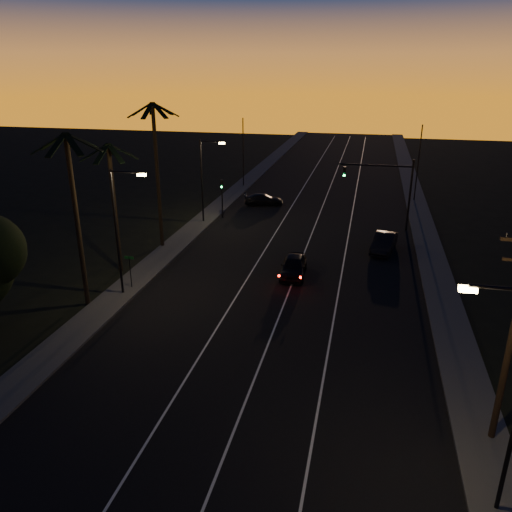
% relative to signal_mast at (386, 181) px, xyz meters
% --- Properties ---
extents(road, '(20.00, 170.00, 0.01)m').
position_rel_signal_mast_xyz_m(road, '(-7.14, -9.99, -4.78)').
color(road, black).
rests_on(road, ground).
extents(sidewalk_left, '(2.40, 170.00, 0.16)m').
position_rel_signal_mast_xyz_m(sidewalk_left, '(-18.34, -9.99, -4.70)').
color(sidewalk_left, '#393A37').
rests_on(sidewalk_left, ground).
extents(sidewalk_right, '(2.40, 170.00, 0.16)m').
position_rel_signal_mast_xyz_m(sidewalk_right, '(4.06, -9.99, -4.70)').
color(sidewalk_right, '#393A37').
rests_on(sidewalk_right, ground).
extents(lane_stripe_left, '(0.12, 160.00, 0.01)m').
position_rel_signal_mast_xyz_m(lane_stripe_left, '(-10.14, -9.99, -4.76)').
color(lane_stripe_left, silver).
rests_on(lane_stripe_left, road).
extents(lane_stripe_mid, '(0.12, 160.00, 0.01)m').
position_rel_signal_mast_xyz_m(lane_stripe_mid, '(-6.64, -9.99, -4.76)').
color(lane_stripe_mid, silver).
rests_on(lane_stripe_mid, road).
extents(lane_stripe_right, '(0.12, 160.00, 0.01)m').
position_rel_signal_mast_xyz_m(lane_stripe_right, '(-3.14, -9.99, -4.76)').
color(lane_stripe_right, silver).
rests_on(lane_stripe_right, road).
extents(palm_near, '(4.25, 4.16, 11.53)m').
position_rel_signal_mast_xyz_m(palm_near, '(-19.74, -21.99, 2.29)').
color(palm_near, black).
rests_on(palm_near, ground).
extents(palm_mid, '(4.25, 4.16, 10.03)m').
position_rel_signal_mast_xyz_m(palm_mid, '(-20.34, -15.99, 1.47)').
color(palm_mid, black).
rests_on(palm_mid, ground).
extents(palm_far, '(4.25, 4.16, 12.53)m').
position_rel_signal_mast_xyz_m(palm_far, '(-19.34, -9.99, 2.83)').
color(palm_far, black).
rests_on(palm_far, ground).
extents(streetlight_left_near, '(2.55, 0.26, 9.00)m').
position_rel_signal_mast_xyz_m(streetlight_left_near, '(-17.84, -19.99, 0.54)').
color(streetlight_left_near, black).
rests_on(streetlight_left_near, ground).
extents(streetlight_left_far, '(2.55, 0.26, 8.50)m').
position_rel_signal_mast_xyz_m(streetlight_left_far, '(-17.82, -1.99, 0.28)').
color(streetlight_left_far, black).
rests_on(streetlight_left_far, ground).
extents(street_sign, '(0.70, 0.06, 2.60)m').
position_rel_signal_mast_xyz_m(street_sign, '(-17.94, -18.99, -3.13)').
color(street_sign, black).
rests_on(street_sign, ground).
extents(signal_mast, '(7.10, 0.41, 7.00)m').
position_rel_signal_mast_xyz_m(signal_mast, '(0.00, 0.00, 0.00)').
color(signal_mast, black).
rests_on(signal_mast, ground).
extents(signal_post, '(0.28, 0.37, 4.20)m').
position_rel_signal_mast_xyz_m(signal_post, '(-16.64, -0.01, -1.89)').
color(signal_post, black).
rests_on(signal_post, ground).
extents(far_pole_left, '(0.14, 0.14, 9.00)m').
position_rel_signal_mast_xyz_m(far_pole_left, '(-18.14, 15.01, -0.28)').
color(far_pole_left, black).
rests_on(far_pole_left, ground).
extents(far_pole_right, '(0.14, 0.14, 9.00)m').
position_rel_signal_mast_xyz_m(far_pole_right, '(3.86, 12.01, -0.28)').
color(far_pole_right, black).
rests_on(far_pole_right, ground).
extents(lead_car, '(2.05, 5.17, 1.56)m').
position_rel_signal_mast_xyz_m(lead_car, '(-6.80, -13.84, -3.99)').
color(lead_car, black).
rests_on(lead_car, road).
extents(right_car, '(2.51, 5.00, 1.57)m').
position_rel_signal_mast_xyz_m(right_car, '(0.09, -6.74, -3.98)').
color(right_car, black).
rests_on(right_car, road).
extents(cross_car, '(4.85, 3.07, 1.31)m').
position_rel_signal_mast_xyz_m(cross_car, '(-13.46, 6.17, -4.12)').
color(cross_car, black).
rests_on(cross_car, road).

